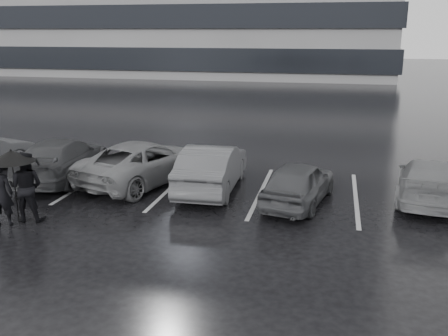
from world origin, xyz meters
name	(u,v)px	position (x,y,z in m)	size (l,w,h in m)	color
ground	(224,219)	(0.00, 0.00, 0.00)	(160.00, 160.00, 0.00)	black
car_main	(299,183)	(1.78, 1.68, 0.61)	(1.44, 3.58, 1.22)	black
car_west_a	(212,167)	(-0.91, 2.40, 0.70)	(1.49, 4.27, 1.41)	#323235
car_west_b	(144,162)	(-3.23, 2.70, 0.67)	(2.22, 4.82, 1.34)	#505053
car_west_c	(62,159)	(-5.99, 2.46, 0.67)	(1.88, 4.63, 1.34)	black
car_east	(428,180)	(5.38, 2.77, 0.59)	(1.66, 4.09, 1.19)	#505053
pedestrian_left	(0,194)	(-5.31, -1.60, 0.83)	(0.61, 0.40, 1.67)	black
pedestrian_right	(26,187)	(-4.90, -1.13, 0.90)	(0.88, 0.68, 1.80)	black
umbrella	(11,156)	(-5.06, -1.36, 1.75)	(1.13, 1.13, 1.92)	black
stall_stripes	(216,188)	(-0.80, 2.50, 0.00)	(19.72, 5.00, 0.00)	#A2A2A4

